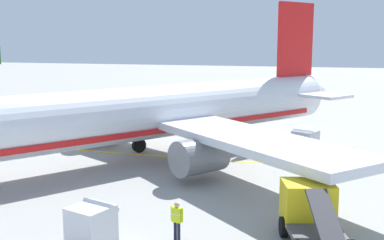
% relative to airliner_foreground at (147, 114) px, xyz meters
% --- Properties ---
extents(airliner_foreground, '(35.90, 30.64, 11.90)m').
position_rel_airliner_foreground_xyz_m(airliner_foreground, '(0.00, 0.00, 0.00)').
color(airliner_foreground, silver).
rests_on(airliner_foreground, ground).
extents(service_truck_baggage, '(6.18, 3.66, 2.52)m').
position_rel_airliner_foreground_xyz_m(service_truck_baggage, '(-11.23, -12.02, -2.20)').
color(service_truck_baggage, yellow).
rests_on(service_truck_baggage, ground).
extents(cargo_container_near, '(2.22, 2.22, 2.02)m').
position_rel_airliner_foreground_xyz_m(cargo_container_near, '(-14.60, -3.35, -2.44)').
color(cargo_container_near, '#333338').
rests_on(cargo_container_near, ground).
extents(cargo_container_far, '(2.34, 2.34, 2.10)m').
position_rel_airliner_foreground_xyz_m(cargo_container_far, '(4.50, -10.83, -2.40)').
color(cargo_container_far, '#333338').
rests_on(cargo_container_far, ground).
extents(crew_marshaller, '(0.34, 0.61, 1.77)m').
position_rel_airliner_foreground_xyz_m(crew_marshaller, '(-12.77, -6.44, -2.34)').
color(crew_marshaller, '#191E33').
rests_on(crew_marshaller, ground).
extents(crew_loader_left, '(0.63, 0.25, 1.69)m').
position_rel_airliner_foreground_xyz_m(crew_loader_left, '(1.07, -14.03, -2.39)').
color(crew_loader_left, '#191E33').
rests_on(crew_loader_left, ground).
extents(apron_guide_line, '(0.30, 60.00, 0.01)m').
position_rel_airliner_foreground_xyz_m(apron_guide_line, '(1.55, -4.67, -3.39)').
color(apron_guide_line, yellow).
rests_on(apron_guide_line, ground).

